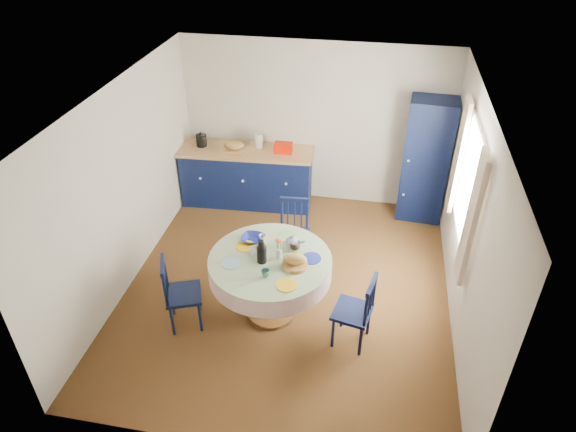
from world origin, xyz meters
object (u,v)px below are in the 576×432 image
(mug_b, at_px, (265,273))
(mug_d, at_px, (263,238))
(kitchen_counter, at_px, (247,175))
(pantry_cabinet, at_px, (426,161))
(mug_c, at_px, (295,245))
(cobalt_bowl, at_px, (252,239))
(dining_table, at_px, (271,267))
(mug_a, at_px, (255,251))
(chair_left, at_px, (180,293))
(chair_far, at_px, (293,233))
(chair_right, at_px, (356,311))

(mug_b, distance_m, mug_d, 0.63)
(kitchen_counter, bearing_deg, mug_b, -74.72)
(pantry_cabinet, xyz_separation_m, mug_c, (-1.53, -2.28, -0.04))
(pantry_cabinet, bearing_deg, cobalt_bowl, -128.92)
(pantry_cabinet, xyz_separation_m, cobalt_bowl, (-2.04, -2.21, -0.06))
(dining_table, bearing_deg, mug_a, 168.89)
(dining_table, height_order, mug_a, dining_table)
(kitchen_counter, xyz_separation_m, pantry_cabinet, (2.66, 0.10, 0.46))
(kitchen_counter, relative_size, chair_left, 2.27)
(kitchen_counter, height_order, chair_left, kitchen_counter)
(chair_left, relative_size, chair_far, 0.98)
(dining_table, relative_size, mug_a, 11.59)
(chair_far, bearing_deg, mug_b, -97.49)
(dining_table, relative_size, chair_far, 1.48)
(chair_left, distance_m, mug_d, 1.12)
(kitchen_counter, bearing_deg, cobalt_bowl, -76.88)
(mug_b, relative_size, mug_c, 0.70)
(mug_a, bearing_deg, mug_b, -60.30)
(pantry_cabinet, distance_m, dining_table, 3.06)
(chair_far, bearing_deg, chair_left, -132.46)
(mug_b, bearing_deg, chair_right, 2.59)
(chair_left, height_order, chair_right, chair_right)
(chair_left, bearing_deg, mug_a, -86.49)
(kitchen_counter, bearing_deg, mug_c, -65.79)
(mug_d, bearing_deg, chair_far, 71.86)
(pantry_cabinet, bearing_deg, mug_b, -118.28)
(mug_a, xyz_separation_m, mug_d, (0.03, 0.27, -0.01))
(chair_far, bearing_deg, mug_a, -109.32)
(chair_left, xyz_separation_m, cobalt_bowl, (0.71, 0.62, 0.40))
(chair_left, bearing_deg, mug_b, -109.45)
(dining_table, height_order, mug_c, dining_table)
(mug_b, xyz_separation_m, mug_c, (0.23, 0.52, 0.01))
(pantry_cabinet, distance_m, mug_a, 3.14)
(kitchen_counter, height_order, dining_table, kitchen_counter)
(chair_left, bearing_deg, kitchen_counter, -23.00)
(chair_far, distance_m, cobalt_bowl, 0.91)
(chair_left, bearing_deg, dining_table, -92.58)
(chair_right, relative_size, mug_d, 10.28)
(mug_c, xyz_separation_m, cobalt_bowl, (-0.51, 0.07, -0.02))
(pantry_cabinet, xyz_separation_m, mug_a, (-1.94, -2.46, -0.05))
(mug_b, height_order, mug_c, mug_c)
(mug_a, height_order, mug_c, mug_c)
(mug_d, bearing_deg, chair_right, -25.96)
(dining_table, bearing_deg, mug_c, 43.44)
(mug_a, relative_size, mug_d, 1.33)
(chair_far, height_order, chair_right, chair_far)
(mug_b, bearing_deg, chair_left, -178.18)
(kitchen_counter, height_order, pantry_cabinet, pantry_cabinet)
(chair_far, bearing_deg, chair_right, -58.99)
(chair_right, relative_size, mug_a, 7.71)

